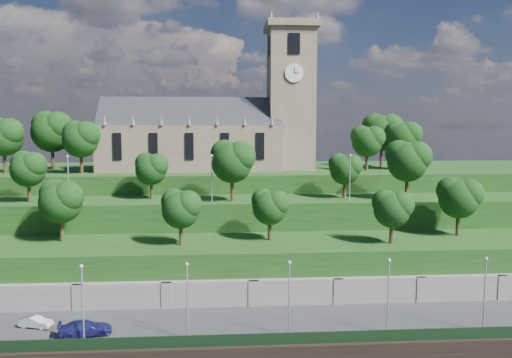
{
  "coord_description": "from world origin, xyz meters",
  "views": [
    {
      "loc": [
        1.45,
        -44.91,
        22.82
      ],
      "look_at": [
        6.6,
        30.0,
        14.89
      ],
      "focal_mm": 35.0,
      "sensor_mm": 36.0,
      "label": 1
    }
  ],
  "objects": [
    {
      "name": "trees_upper",
      "position": [
        6.05,
        27.83,
        17.51
      ],
      "size": [
        61.05,
        8.32,
        8.93
      ],
      "color": "#312513",
      "rests_on": "embankment_upper"
    },
    {
      "name": "embankment_lower",
      "position": [
        0.0,
        18.0,
        4.0
      ],
      "size": [
        160.0,
        12.0,
        8.0
      ],
      "primitive_type": "cube",
      "color": "#183C14",
      "rests_on": "ground"
    },
    {
      "name": "trees_lower",
      "position": [
        2.01,
        18.28,
        13.06
      ],
      "size": [
        68.34,
        9.1,
        8.09
      ],
      "color": "#312513",
      "rests_on": "embankment_lower"
    },
    {
      "name": "lamp_posts_upper",
      "position": [
        -0.0,
        26.0,
        16.01
      ],
      "size": [
        40.36,
        0.36,
        6.84
      ],
      "color": "#B2B2B7",
      "rests_on": "embankment_upper"
    },
    {
      "name": "hilltop",
      "position": [
        0.0,
        50.0,
        7.5
      ],
      "size": [
        160.0,
        32.0,
        15.0
      ],
      "primitive_type": "cube",
      "color": "#183C14",
      "rests_on": "ground"
    },
    {
      "name": "promenade",
      "position": [
        0.0,
        6.0,
        1.0
      ],
      "size": [
        160.0,
        12.0,
        2.0
      ],
      "primitive_type": "cube",
      "color": "#2D2D30",
      "rests_on": "ground"
    },
    {
      "name": "fence",
      "position": [
        0.0,
        0.6,
        2.6
      ],
      "size": [
        160.0,
        0.1,
        1.2
      ],
      "primitive_type": "cube",
      "color": "black",
      "rests_on": "promenade"
    },
    {
      "name": "car_right",
      "position": [
        -12.31,
        4.13,
        2.75
      ],
      "size": [
        5.45,
        3.1,
        1.49
      ],
      "primitive_type": "imported",
      "rotation": [
        0.0,
        0.0,
        1.78
      ],
      "color": "#171851",
      "rests_on": "promenade"
    },
    {
      "name": "church",
      "position": [
        0.79,
        45.98,
        22.52
      ],
      "size": [
        38.6,
        12.35,
        27.6
      ],
      "color": "#705F4F",
      "rests_on": "hilltop"
    },
    {
      "name": "trees_hilltop",
      "position": [
        -1.1,
        45.21,
        21.55
      ],
      "size": [
        76.29,
        16.45,
        10.66
      ],
      "color": "#312513",
      "rests_on": "hilltop"
    },
    {
      "name": "retaining_wall",
      "position": [
        0.0,
        11.97,
        2.5
      ],
      "size": [
        160.0,
        2.1,
        5.0
      ],
      "color": "slate",
      "rests_on": "ground"
    },
    {
      "name": "car_middle",
      "position": [
        -18.0,
        6.52,
        2.57
      ],
      "size": [
        3.66,
        2.05,
        1.14
      ],
      "primitive_type": "imported",
      "rotation": [
        0.0,
        0.0,
        1.31
      ],
      "color": "#ABACB0",
      "rests_on": "promenade"
    },
    {
      "name": "embankment_upper",
      "position": [
        0.0,
        29.0,
        6.0
      ],
      "size": [
        160.0,
        10.0,
        12.0
      ],
      "primitive_type": "cube",
      "color": "#183C14",
      "rests_on": "ground"
    },
    {
      "name": "lamp_posts_promenade",
      "position": [
        -2.0,
        2.5,
        6.47
      ],
      "size": [
        60.36,
        0.36,
        7.73
      ],
      "color": "#B2B2B7",
      "rests_on": "promenade"
    }
  ]
}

